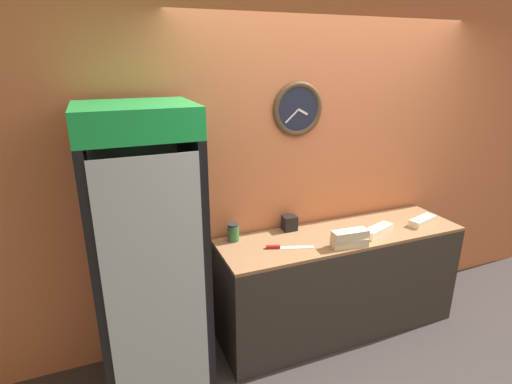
{
  "coord_description": "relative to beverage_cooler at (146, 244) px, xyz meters",
  "views": [
    {
      "loc": [
        -1.72,
        -1.59,
        2.2
      ],
      "look_at": [
        -0.72,
        0.89,
        1.3
      ],
      "focal_mm": 28.0,
      "sensor_mm": 36.0,
      "label": 1
    }
  ],
  "objects": [
    {
      "name": "sandwich_stack_bottom",
      "position": [
        1.43,
        -0.2,
        -0.15
      ],
      "size": [
        0.28,
        0.14,
        0.06
      ],
      "color": "beige",
      "rests_on": "prep_counter"
    },
    {
      "name": "prep_counter",
      "position": [
        1.51,
        0.01,
        -0.62
      ],
      "size": [
        2.0,
        0.57,
        0.88
      ],
      "color": "#332D28",
      "rests_on": "ground_plane"
    },
    {
      "name": "beverage_cooler",
      "position": [
        0.0,
        0.0,
        0.0
      ],
      "size": [
        0.66,
        0.68,
        1.96
      ],
      "color": "black",
      "rests_on": "ground_plane"
    },
    {
      "name": "sandwich_flat_left",
      "position": [
        1.76,
        -0.11,
        -0.15
      ],
      "size": [
        0.31,
        0.19,
        0.06
      ],
      "color": "beige",
      "rests_on": "prep_counter"
    },
    {
      "name": "wall_back",
      "position": [
        1.51,
        0.34,
        0.29
      ],
      "size": [
        5.2,
        0.1,
        2.7
      ],
      "color": "#D17547",
      "rests_on": "ground_plane"
    },
    {
      "name": "condiment_jar",
      "position": [
        0.66,
        0.21,
        -0.12
      ],
      "size": [
        0.09,
        0.09,
        0.14
      ],
      "color": "#336B38",
      "rests_on": "prep_counter"
    },
    {
      "name": "sandwich_flat_right",
      "position": [
        2.24,
        -0.08,
        -0.16
      ],
      "size": [
        0.29,
        0.17,
        0.05
      ],
      "color": "beige",
      "rests_on": "prep_counter"
    },
    {
      "name": "sandwich_stack_middle",
      "position": [
        1.43,
        -0.2,
        -0.09
      ],
      "size": [
        0.28,
        0.12,
        0.06
      ],
      "color": "beige",
      "rests_on": "sandwich_stack_bottom"
    },
    {
      "name": "napkin_dispenser",
      "position": [
        1.15,
        0.23,
        -0.13
      ],
      "size": [
        0.11,
        0.09,
        0.12
      ],
      "color": "black",
      "rests_on": "prep_counter"
    },
    {
      "name": "chefs_knife",
      "position": [
        0.96,
        -0.05,
        -0.18
      ],
      "size": [
        0.34,
        0.14,
        0.02
      ],
      "color": "silver",
      "rests_on": "prep_counter"
    }
  ]
}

